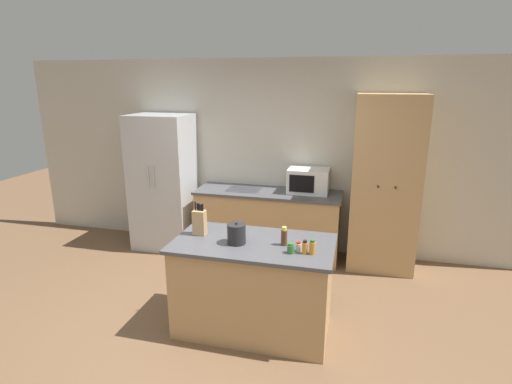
{
  "coord_description": "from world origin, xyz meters",
  "views": [
    {
      "loc": [
        1.2,
        -2.97,
        2.31
      ],
      "look_at": [
        0.09,
        1.4,
        1.05
      ],
      "focal_mm": 28.0,
      "sensor_mm": 36.0,
      "label": 1
    }
  ],
  "objects_px": {
    "knife_block": "(200,222)",
    "spice_bottle_amber_oil": "(284,237)",
    "spice_bottle_pale_salt": "(312,247)",
    "kettle": "(236,234)",
    "microwave": "(308,181)",
    "spice_bottle_green_herb": "(299,247)",
    "refrigerator": "(164,182)",
    "spice_bottle_tall_dark": "(305,247)",
    "pantry_cabinet": "(385,184)",
    "spice_bottle_short_red": "(291,249)"
  },
  "relations": [
    {
      "from": "knife_block",
      "to": "spice_bottle_amber_oil",
      "type": "height_order",
      "value": "knife_block"
    },
    {
      "from": "spice_bottle_pale_salt",
      "to": "kettle",
      "type": "bearing_deg",
      "value": 174.71
    },
    {
      "from": "microwave",
      "to": "spice_bottle_green_herb",
      "type": "distance_m",
      "value": 1.9
    },
    {
      "from": "microwave",
      "to": "spice_bottle_pale_salt",
      "type": "distance_m",
      "value": 1.94
    },
    {
      "from": "refrigerator",
      "to": "spice_bottle_green_herb",
      "type": "relative_size",
      "value": 21.76
    },
    {
      "from": "spice_bottle_tall_dark",
      "to": "spice_bottle_pale_salt",
      "type": "height_order",
      "value": "spice_bottle_pale_salt"
    },
    {
      "from": "knife_block",
      "to": "spice_bottle_green_herb",
      "type": "relative_size",
      "value": 3.75
    },
    {
      "from": "knife_block",
      "to": "spice_bottle_green_herb",
      "type": "height_order",
      "value": "knife_block"
    },
    {
      "from": "pantry_cabinet",
      "to": "kettle",
      "type": "bearing_deg",
      "value": -127.53
    },
    {
      "from": "knife_block",
      "to": "spice_bottle_short_red",
      "type": "xyz_separation_m",
      "value": [
        0.91,
        -0.21,
        -0.08
      ]
    },
    {
      "from": "spice_bottle_short_red",
      "to": "spice_bottle_pale_salt",
      "type": "relative_size",
      "value": 0.69
    },
    {
      "from": "spice_bottle_green_herb",
      "to": "spice_bottle_pale_salt",
      "type": "height_order",
      "value": "spice_bottle_pale_salt"
    },
    {
      "from": "kettle",
      "to": "spice_bottle_amber_oil",
      "type": "bearing_deg",
      "value": 8.66
    },
    {
      "from": "pantry_cabinet",
      "to": "spice_bottle_tall_dark",
      "type": "xyz_separation_m",
      "value": [
        -0.74,
        -1.85,
        -0.13
      ]
    },
    {
      "from": "knife_block",
      "to": "spice_bottle_tall_dark",
      "type": "bearing_deg",
      "value": -10.65
    },
    {
      "from": "spice_bottle_pale_salt",
      "to": "spice_bottle_tall_dark",
      "type": "bearing_deg",
      "value": -170.78
    },
    {
      "from": "spice_bottle_tall_dark",
      "to": "spice_bottle_green_herb",
      "type": "height_order",
      "value": "spice_bottle_tall_dark"
    },
    {
      "from": "knife_block",
      "to": "spice_bottle_short_red",
      "type": "height_order",
      "value": "knife_block"
    },
    {
      "from": "kettle",
      "to": "spice_bottle_green_herb",
      "type": "bearing_deg",
      "value": -3.78
    },
    {
      "from": "spice_bottle_green_herb",
      "to": "kettle",
      "type": "distance_m",
      "value": 0.57
    },
    {
      "from": "spice_bottle_short_red",
      "to": "kettle",
      "type": "height_order",
      "value": "kettle"
    },
    {
      "from": "pantry_cabinet",
      "to": "microwave",
      "type": "distance_m",
      "value": 0.95
    },
    {
      "from": "refrigerator",
      "to": "spice_bottle_pale_salt",
      "type": "distance_m",
      "value": 2.91
    },
    {
      "from": "knife_block",
      "to": "kettle",
      "type": "relative_size",
      "value": 1.57
    },
    {
      "from": "refrigerator",
      "to": "spice_bottle_tall_dark",
      "type": "height_order",
      "value": "refrigerator"
    },
    {
      "from": "spice_bottle_tall_dark",
      "to": "pantry_cabinet",
      "type": "bearing_deg",
      "value": 68.27
    },
    {
      "from": "spice_bottle_short_red",
      "to": "spice_bottle_pale_salt",
      "type": "distance_m",
      "value": 0.18
    },
    {
      "from": "spice_bottle_amber_oil",
      "to": "refrigerator",
      "type": "bearing_deg",
      "value": 140.37
    },
    {
      "from": "microwave",
      "to": "kettle",
      "type": "relative_size",
      "value": 2.54
    },
    {
      "from": "microwave",
      "to": "spice_bottle_amber_oil",
      "type": "xyz_separation_m",
      "value": [
        0.01,
        -1.79,
        -0.08
      ]
    },
    {
      "from": "pantry_cabinet",
      "to": "microwave",
      "type": "height_order",
      "value": "pantry_cabinet"
    },
    {
      "from": "spice_bottle_short_red",
      "to": "spice_bottle_green_herb",
      "type": "height_order",
      "value": "spice_bottle_short_red"
    },
    {
      "from": "refrigerator",
      "to": "pantry_cabinet",
      "type": "xyz_separation_m",
      "value": [
        2.96,
        0.04,
        0.15
      ]
    },
    {
      "from": "refrigerator",
      "to": "spice_bottle_short_red",
      "type": "height_order",
      "value": "refrigerator"
    },
    {
      "from": "pantry_cabinet",
      "to": "spice_bottle_amber_oil",
      "type": "distance_m",
      "value": 1.96
    },
    {
      "from": "spice_bottle_pale_salt",
      "to": "pantry_cabinet",
      "type": "bearing_deg",
      "value": 69.84
    },
    {
      "from": "spice_bottle_short_red",
      "to": "spice_bottle_pale_salt",
      "type": "xyz_separation_m",
      "value": [
        0.18,
        0.03,
        0.02
      ]
    },
    {
      "from": "spice_bottle_tall_dark",
      "to": "kettle",
      "type": "xyz_separation_m",
      "value": [
        -0.63,
        0.07,
        0.03
      ]
    },
    {
      "from": "refrigerator",
      "to": "spice_bottle_green_herb",
      "type": "xyz_separation_m",
      "value": [
        2.16,
        -1.77,
        -0.0
      ]
    },
    {
      "from": "spice_bottle_amber_oil",
      "to": "spice_bottle_short_red",
      "type": "bearing_deg",
      "value": -60.89
    },
    {
      "from": "pantry_cabinet",
      "to": "spice_bottle_pale_salt",
      "type": "xyz_separation_m",
      "value": [
        -0.68,
        -1.84,
        -0.13
      ]
    },
    {
      "from": "refrigerator",
      "to": "pantry_cabinet",
      "type": "height_order",
      "value": "pantry_cabinet"
    },
    {
      "from": "spice_bottle_short_red",
      "to": "spice_bottle_amber_oil",
      "type": "xyz_separation_m",
      "value": [
        -0.09,
        0.16,
        0.04
      ]
    },
    {
      "from": "spice_bottle_short_red",
      "to": "spice_bottle_green_herb",
      "type": "xyz_separation_m",
      "value": [
        0.06,
        0.05,
        -0.0
      ]
    },
    {
      "from": "knife_block",
      "to": "kettle",
      "type": "xyz_separation_m",
      "value": [
        0.4,
        -0.12,
        -0.03
      ]
    },
    {
      "from": "refrigerator",
      "to": "spice_bottle_pale_salt",
      "type": "relative_size",
      "value": 14.59
    },
    {
      "from": "refrigerator",
      "to": "microwave",
      "type": "height_order",
      "value": "refrigerator"
    },
    {
      "from": "refrigerator",
      "to": "microwave",
      "type": "distance_m",
      "value": 2.02
    },
    {
      "from": "knife_block",
      "to": "spice_bottle_amber_oil",
      "type": "relative_size",
      "value": 1.87
    },
    {
      "from": "spice_bottle_pale_salt",
      "to": "kettle",
      "type": "height_order",
      "value": "kettle"
    }
  ]
}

